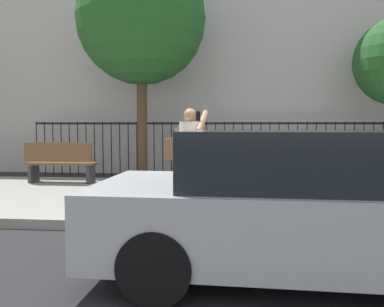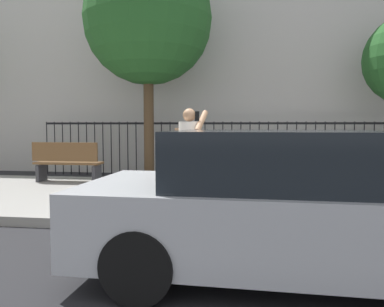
{
  "view_description": "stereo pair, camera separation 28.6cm",
  "coord_description": "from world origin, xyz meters",
  "px_view_note": "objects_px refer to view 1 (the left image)",
  "views": [
    {
      "loc": [
        -0.2,
        -5.27,
        1.51
      ],
      "look_at": [
        -0.85,
        1.18,
        1.03
      ],
      "focal_mm": 36.53,
      "sensor_mm": 36.0,
      "label": 1
    },
    {
      "loc": [
        0.08,
        -5.24,
        1.51
      ],
      "look_at": [
        -0.85,
        1.18,
        1.03
      ],
      "focal_mm": 36.53,
      "sensor_mm": 36.0,
      "label": 2
    }
  ],
  "objects_px": {
    "pedestrian_on_phone": "(188,151)",
    "street_tree_near": "(141,20)",
    "parked_hatchback": "(301,206)",
    "street_bench": "(60,162)"
  },
  "relations": [
    {
      "from": "pedestrian_on_phone",
      "to": "street_bench",
      "type": "distance_m",
      "value": 4.18
    },
    {
      "from": "pedestrian_on_phone",
      "to": "parked_hatchback",
      "type": "bearing_deg",
      "value": -58.48
    },
    {
      "from": "street_bench",
      "to": "street_tree_near",
      "type": "xyz_separation_m",
      "value": [
        1.64,
        1.38,
        3.55
      ]
    },
    {
      "from": "pedestrian_on_phone",
      "to": "street_tree_near",
      "type": "distance_m",
      "value": 5.27
    },
    {
      "from": "pedestrian_on_phone",
      "to": "street_tree_near",
      "type": "relative_size",
      "value": 0.28
    },
    {
      "from": "street_bench",
      "to": "pedestrian_on_phone",
      "type": "bearing_deg",
      "value": -37.74
    },
    {
      "from": "parked_hatchback",
      "to": "street_tree_near",
      "type": "distance_m",
      "value": 7.71
    },
    {
      "from": "street_bench",
      "to": "parked_hatchback",
      "type": "bearing_deg",
      "value": -45.75
    },
    {
      "from": "pedestrian_on_phone",
      "to": "street_bench",
      "type": "height_order",
      "value": "pedestrian_on_phone"
    },
    {
      "from": "parked_hatchback",
      "to": "street_tree_near",
      "type": "relative_size",
      "value": 0.72
    }
  ]
}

